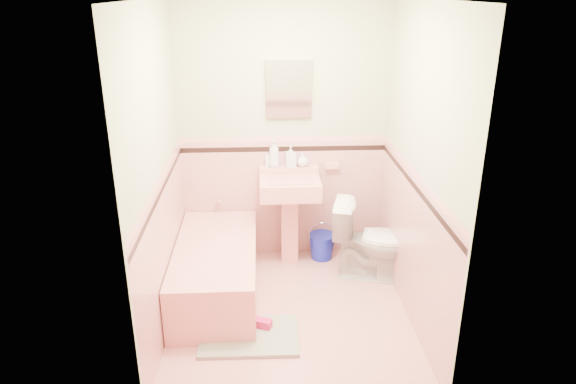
{
  "coord_description": "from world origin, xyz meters",
  "views": [
    {
      "loc": [
        -0.22,
        -3.77,
        2.58
      ],
      "look_at": [
        0.0,
        0.25,
        1.0
      ],
      "focal_mm": 32.73,
      "sensor_mm": 36.0,
      "label": 1
    }
  ],
  "objects_px": {
    "soap_bottle_right": "(303,159)",
    "shoe": "(262,323)",
    "soap_bottle_mid": "(291,156)",
    "medicine_cabinet": "(289,89)",
    "soap_bottle_left": "(274,154)",
    "toilet": "(373,240)",
    "sink": "(290,222)",
    "bathtub": "(217,271)",
    "bucket": "(322,246)"
  },
  "relations": [
    {
      "from": "toilet",
      "to": "medicine_cabinet",
      "type": "bearing_deg",
      "value": 70.89
    },
    {
      "from": "soap_bottle_mid",
      "to": "toilet",
      "type": "xyz_separation_m",
      "value": [
        0.74,
        -0.48,
        -0.68
      ]
    },
    {
      "from": "soap_bottle_left",
      "to": "soap_bottle_mid",
      "type": "height_order",
      "value": "soap_bottle_left"
    },
    {
      "from": "sink",
      "to": "shoe",
      "type": "bearing_deg",
      "value": -104.82
    },
    {
      "from": "soap_bottle_left",
      "to": "sink",
      "type": "bearing_deg",
      "value": -51.8
    },
    {
      "from": "soap_bottle_mid",
      "to": "shoe",
      "type": "distance_m",
      "value": 1.64
    },
    {
      "from": "medicine_cabinet",
      "to": "soap_bottle_mid",
      "type": "bearing_deg",
      "value": -60.27
    },
    {
      "from": "toilet",
      "to": "bucket",
      "type": "xyz_separation_m",
      "value": [
        -0.43,
        0.38,
        -0.25
      ]
    },
    {
      "from": "bathtub",
      "to": "soap_bottle_mid",
      "type": "height_order",
      "value": "soap_bottle_mid"
    },
    {
      "from": "sink",
      "to": "medicine_cabinet",
      "type": "xyz_separation_m",
      "value": [
        0.0,
        0.21,
        1.25
      ]
    },
    {
      "from": "bucket",
      "to": "bathtub",
      "type": "bearing_deg",
      "value": -148.61
    },
    {
      "from": "bathtub",
      "to": "soap_bottle_left",
      "type": "height_order",
      "value": "soap_bottle_left"
    },
    {
      "from": "bucket",
      "to": "medicine_cabinet",
      "type": "bearing_deg",
      "value": 159.48
    },
    {
      "from": "toilet",
      "to": "shoe",
      "type": "bearing_deg",
      "value": 141.61
    },
    {
      "from": "sink",
      "to": "soap_bottle_right",
      "type": "xyz_separation_m",
      "value": [
        0.13,
        0.18,
        0.58
      ]
    },
    {
      "from": "shoe",
      "to": "soap_bottle_mid",
      "type": "bearing_deg",
      "value": 98.0
    },
    {
      "from": "toilet",
      "to": "soap_bottle_left",
      "type": "bearing_deg",
      "value": 76.7
    },
    {
      "from": "medicine_cabinet",
      "to": "bucket",
      "type": "height_order",
      "value": "medicine_cabinet"
    },
    {
      "from": "soap_bottle_right",
      "to": "shoe",
      "type": "xyz_separation_m",
      "value": [
        -0.42,
        -1.27,
        -0.96
      ]
    },
    {
      "from": "soap_bottle_right",
      "to": "shoe",
      "type": "relative_size",
      "value": 0.88
    },
    {
      "from": "soap_bottle_left",
      "to": "bucket",
      "type": "height_order",
      "value": "soap_bottle_left"
    },
    {
      "from": "bathtub",
      "to": "toilet",
      "type": "bearing_deg",
      "value": 9.17
    },
    {
      "from": "soap_bottle_left",
      "to": "soap_bottle_mid",
      "type": "distance_m",
      "value": 0.16
    },
    {
      "from": "medicine_cabinet",
      "to": "shoe",
      "type": "distance_m",
      "value": 2.11
    },
    {
      "from": "bucket",
      "to": "soap_bottle_left",
      "type": "bearing_deg",
      "value": 168.78
    },
    {
      "from": "soap_bottle_mid",
      "to": "shoe",
      "type": "relative_size",
      "value": 1.3
    },
    {
      "from": "soap_bottle_right",
      "to": "soap_bottle_mid",
      "type": "bearing_deg",
      "value": 180.0
    },
    {
      "from": "sink",
      "to": "soap_bottle_mid",
      "type": "bearing_deg",
      "value": 84.56
    },
    {
      "from": "toilet",
      "to": "bucket",
      "type": "bearing_deg",
      "value": 62.9
    },
    {
      "from": "bathtub",
      "to": "shoe",
      "type": "height_order",
      "value": "bathtub"
    },
    {
      "from": "soap_bottle_left",
      "to": "medicine_cabinet",
      "type": "bearing_deg",
      "value": 11.96
    },
    {
      "from": "medicine_cabinet",
      "to": "soap_bottle_right",
      "type": "xyz_separation_m",
      "value": [
        0.13,
        -0.03,
        -0.67
      ]
    },
    {
      "from": "bathtub",
      "to": "toilet",
      "type": "distance_m",
      "value": 1.47
    },
    {
      "from": "bathtub",
      "to": "soap_bottle_mid",
      "type": "distance_m",
      "value": 1.3
    },
    {
      "from": "soap_bottle_left",
      "to": "toilet",
      "type": "distance_m",
      "value": 1.24
    },
    {
      "from": "soap_bottle_right",
      "to": "toilet",
      "type": "xyz_separation_m",
      "value": [
        0.63,
        -0.48,
        -0.65
      ]
    },
    {
      "from": "soap_bottle_mid",
      "to": "medicine_cabinet",
      "type": "bearing_deg",
      "value": 119.73
    },
    {
      "from": "soap_bottle_right",
      "to": "shoe",
      "type": "bearing_deg",
      "value": -108.36
    },
    {
      "from": "soap_bottle_mid",
      "to": "bathtub",
      "type": "bearing_deg",
      "value": -134.48
    },
    {
      "from": "toilet",
      "to": "shoe",
      "type": "xyz_separation_m",
      "value": [
        -1.05,
        -0.79,
        -0.31
      ]
    },
    {
      "from": "shoe",
      "to": "soap_bottle_right",
      "type": "bearing_deg",
      "value": 93.18
    },
    {
      "from": "sink",
      "to": "toilet",
      "type": "height_order",
      "value": "sink"
    },
    {
      "from": "sink",
      "to": "soap_bottle_mid",
      "type": "distance_m",
      "value": 0.64
    },
    {
      "from": "sink",
      "to": "soap_bottle_right",
      "type": "relative_size",
      "value": 6.26
    },
    {
      "from": "soap_bottle_mid",
      "to": "soap_bottle_left",
      "type": "bearing_deg",
      "value": 180.0
    },
    {
      "from": "medicine_cabinet",
      "to": "soap_bottle_mid",
      "type": "xyz_separation_m",
      "value": [
        0.02,
        -0.03,
        -0.64
      ]
    },
    {
      "from": "bucket",
      "to": "shoe",
      "type": "distance_m",
      "value": 1.33
    },
    {
      "from": "soap_bottle_left",
      "to": "soap_bottle_right",
      "type": "distance_m",
      "value": 0.28
    },
    {
      "from": "bathtub",
      "to": "medicine_cabinet",
      "type": "xyz_separation_m",
      "value": [
        0.68,
        0.74,
        1.47
      ]
    },
    {
      "from": "sink",
      "to": "toilet",
      "type": "bearing_deg",
      "value": -21.33
    }
  ]
}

